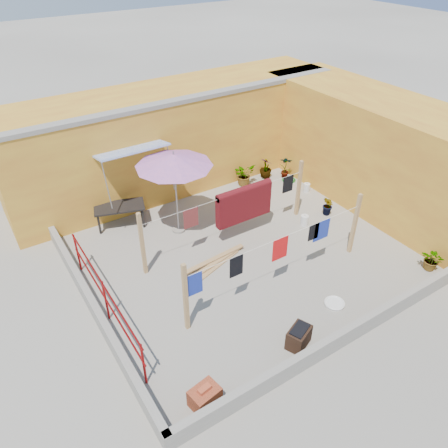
{
  "coord_description": "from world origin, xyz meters",
  "views": [
    {
      "loc": [
        -5.42,
        -7.4,
        7.33
      ],
      "look_at": [
        -0.45,
        0.3,
        1.02
      ],
      "focal_mm": 35.0,
      "sensor_mm": 36.0,
      "label": 1
    }
  ],
  "objects_px": {
    "brick_stack": "(205,397)",
    "plant_back_a": "(244,174)",
    "water_jug_a": "(307,187)",
    "green_hose": "(289,179)",
    "outdoor_table": "(119,208)",
    "patio_umbrella": "(174,161)",
    "brazier": "(299,337)",
    "water_jug_b": "(304,220)",
    "white_basin": "(334,303)"
  },
  "relations": [
    {
      "from": "patio_umbrella",
      "to": "green_hose",
      "type": "relative_size",
      "value": 5.7
    },
    {
      "from": "water_jug_b",
      "to": "plant_back_a",
      "type": "xyz_separation_m",
      "value": [
        -0.09,
        2.97,
        0.22
      ]
    },
    {
      "from": "water_jug_b",
      "to": "outdoor_table",
      "type": "bearing_deg",
      "value": 147.25
    },
    {
      "from": "outdoor_table",
      "to": "patio_umbrella",
      "type": "bearing_deg",
      "value": -42.24
    },
    {
      "from": "patio_umbrella",
      "to": "water_jug_a",
      "type": "xyz_separation_m",
      "value": [
        4.62,
        -0.31,
        -2.09
      ]
    },
    {
      "from": "patio_umbrella",
      "to": "white_basin",
      "type": "distance_m",
      "value": 5.38
    },
    {
      "from": "patio_umbrella",
      "to": "white_basin",
      "type": "relative_size",
      "value": 5.6
    },
    {
      "from": "brick_stack",
      "to": "water_jug_b",
      "type": "height_order",
      "value": "brick_stack"
    },
    {
      "from": "outdoor_table",
      "to": "water_jug_a",
      "type": "relative_size",
      "value": 4.75
    },
    {
      "from": "brick_stack",
      "to": "water_jug_a",
      "type": "xyz_separation_m",
      "value": [
        6.83,
        4.88,
        -0.06
      ]
    },
    {
      "from": "outdoor_table",
      "to": "water_jug_b",
      "type": "xyz_separation_m",
      "value": [
        4.52,
        -2.91,
        -0.44
      ]
    },
    {
      "from": "brick_stack",
      "to": "plant_back_a",
      "type": "xyz_separation_m",
      "value": [
        5.35,
        6.4,
        0.18
      ]
    },
    {
      "from": "outdoor_table",
      "to": "white_basin",
      "type": "height_order",
      "value": "outdoor_table"
    },
    {
      "from": "outdoor_table",
      "to": "plant_back_a",
      "type": "distance_m",
      "value": 4.44
    },
    {
      "from": "water_jug_a",
      "to": "green_hose",
      "type": "xyz_separation_m",
      "value": [
        -0.0,
        0.9,
        -0.11
      ]
    },
    {
      "from": "water_jug_b",
      "to": "green_hose",
      "type": "distance_m",
      "value": 2.72
    },
    {
      "from": "water_jug_b",
      "to": "brazier",
      "type": "bearing_deg",
      "value": -133.06
    },
    {
      "from": "brazier",
      "to": "green_hose",
      "type": "relative_size",
      "value": 1.35
    },
    {
      "from": "outdoor_table",
      "to": "brick_stack",
      "type": "xyz_separation_m",
      "value": [
        -0.92,
        -6.34,
        -0.4
      ]
    },
    {
      "from": "patio_umbrella",
      "to": "outdoor_table",
      "type": "height_order",
      "value": "patio_umbrella"
    },
    {
      "from": "patio_umbrella",
      "to": "brazier",
      "type": "height_order",
      "value": "patio_umbrella"
    },
    {
      "from": "water_jug_a",
      "to": "brazier",
      "type": "bearing_deg",
      "value": -133.25
    },
    {
      "from": "outdoor_table",
      "to": "brick_stack",
      "type": "bearing_deg",
      "value": -98.29
    },
    {
      "from": "patio_umbrella",
      "to": "green_hose",
      "type": "height_order",
      "value": "patio_umbrella"
    },
    {
      "from": "patio_umbrella",
      "to": "water_jug_b",
      "type": "bearing_deg",
      "value": -28.32
    },
    {
      "from": "brazier",
      "to": "water_jug_a",
      "type": "relative_size",
      "value": 1.94
    },
    {
      "from": "outdoor_table",
      "to": "brazier",
      "type": "relative_size",
      "value": 2.45
    },
    {
      "from": "brick_stack",
      "to": "outdoor_table",
      "type": "bearing_deg",
      "value": 81.71
    },
    {
      "from": "white_basin",
      "to": "green_hose",
      "type": "height_order",
      "value": "white_basin"
    },
    {
      "from": "brazier",
      "to": "plant_back_a",
      "type": "relative_size",
      "value": 0.83
    },
    {
      "from": "water_jug_b",
      "to": "brick_stack",
      "type": "bearing_deg",
      "value": -147.79
    },
    {
      "from": "white_basin",
      "to": "water_jug_b",
      "type": "bearing_deg",
      "value": 60.86
    },
    {
      "from": "white_basin",
      "to": "water_jug_a",
      "type": "relative_size",
      "value": 1.47
    },
    {
      "from": "plant_back_a",
      "to": "brazier",
      "type": "bearing_deg",
      "value": -115.55
    },
    {
      "from": "water_jug_a",
      "to": "water_jug_b",
      "type": "relative_size",
      "value": 0.9
    },
    {
      "from": "brick_stack",
      "to": "plant_back_a",
      "type": "bearing_deg",
      "value": 50.08
    },
    {
      "from": "white_basin",
      "to": "patio_umbrella",
      "type": "bearing_deg",
      "value": 109.48
    },
    {
      "from": "brick_stack",
      "to": "brazier",
      "type": "bearing_deg",
      "value": 2.89
    },
    {
      "from": "water_jug_b",
      "to": "green_hose",
      "type": "height_order",
      "value": "water_jug_b"
    },
    {
      "from": "brick_stack",
      "to": "water_jug_a",
      "type": "relative_size",
      "value": 1.83
    },
    {
      "from": "brazier",
      "to": "water_jug_a",
      "type": "bearing_deg",
      "value": 46.75
    },
    {
      "from": "brick_stack",
      "to": "white_basin",
      "type": "xyz_separation_m",
      "value": [
        3.84,
        0.55,
        -0.16
      ]
    },
    {
      "from": "white_basin",
      "to": "water_jug_a",
      "type": "xyz_separation_m",
      "value": [
        2.99,
        4.33,
        0.1
      ]
    },
    {
      "from": "white_basin",
      "to": "water_jug_b",
      "type": "distance_m",
      "value": 3.3
    },
    {
      "from": "green_hose",
      "to": "plant_back_a",
      "type": "xyz_separation_m",
      "value": [
        -1.47,
        0.62,
        0.35
      ]
    },
    {
      "from": "patio_umbrella",
      "to": "brick_stack",
      "type": "bearing_deg",
      "value": -113.03
    },
    {
      "from": "water_jug_b",
      "to": "plant_back_a",
      "type": "height_order",
      "value": "plant_back_a"
    },
    {
      "from": "white_basin",
      "to": "brick_stack",
      "type": "bearing_deg",
      "value": -171.85
    },
    {
      "from": "white_basin",
      "to": "water_jug_a",
      "type": "distance_m",
      "value": 5.26
    },
    {
      "from": "brazier",
      "to": "water_jug_b",
      "type": "relative_size",
      "value": 1.76
    }
  ]
}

